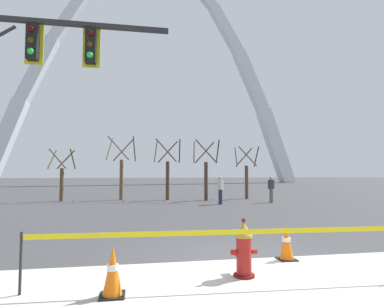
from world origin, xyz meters
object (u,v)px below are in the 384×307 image
fire_hydrant (244,249)px  monument_arch (150,79)px  traffic_cone_mid_sidewalk (113,271)px  pedestrian_standing_center (220,190)px  traffic_cone_by_hydrant (286,242)px  pedestrian_walking_left (271,189)px

fire_hydrant → monument_arch: bearing=89.8°
traffic_cone_mid_sidewalk → pedestrian_standing_center: bearing=68.5°
traffic_cone_by_hydrant → pedestrian_walking_left: size_ratio=0.46×
traffic_cone_mid_sidewalk → pedestrian_walking_left: bearing=57.8°
traffic_cone_by_hydrant → traffic_cone_mid_sidewalk: 3.63m
pedestrian_standing_center → pedestrian_walking_left: bearing=7.5°
traffic_cone_by_hydrant → pedestrian_standing_center: size_ratio=0.46×
traffic_cone_by_hydrant → monument_arch: monument_arch is taller
traffic_cone_mid_sidewalk → monument_arch: size_ratio=0.01×
fire_hydrant → traffic_cone_by_hydrant: bearing=35.0°
monument_arch → pedestrian_standing_center: 42.86m
fire_hydrant → monument_arch: monument_arch is taller
traffic_cone_by_hydrant → traffic_cone_mid_sidewalk: (-3.37, -1.36, 0.00)m
fire_hydrant → pedestrian_walking_left: pedestrian_walking_left is taller
traffic_cone_by_hydrant → pedestrian_standing_center: pedestrian_standing_center is taller
pedestrian_walking_left → traffic_cone_by_hydrant: bearing=-112.6°
traffic_cone_by_hydrant → pedestrian_walking_left: (4.95, 11.86, 0.46)m
traffic_cone_mid_sidewalk → monument_arch: monument_arch is taller
traffic_cone_by_hydrant → monument_arch: 53.53m
fire_hydrant → pedestrian_walking_left: 14.13m
fire_hydrant → pedestrian_standing_center: bearing=76.8°
monument_arch → traffic_cone_mid_sidewalk: bearing=-92.6°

